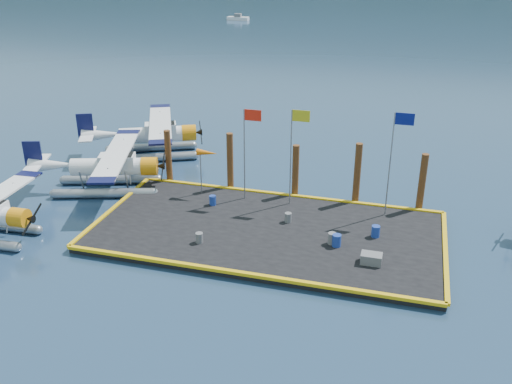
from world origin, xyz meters
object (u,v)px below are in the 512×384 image
drum_4 (376,231)px  piling_3 (357,175)px  piling_2 (295,173)px  drum_5 (288,217)px  piling_0 (169,158)px  piling_4 (422,184)px  piling_1 (230,163)px  flagpole_blue (395,149)px  seaplane_b (112,169)px  flagpole_yellow (294,143)px  drum_2 (332,238)px  flagpole_red (247,140)px  drum_0 (213,200)px  crate (371,259)px  drum_1 (337,240)px  windsock (207,154)px  seaplane_c (156,137)px  drum_3 (199,238)px

drum_4 → piling_3: piling_3 is taller
piling_2 → drum_5: bearing=-83.4°
drum_4 → piling_0: size_ratio=0.17×
piling_4 → piling_0: bearing=180.0°
piling_1 → flagpole_blue: bearing=-8.5°
seaplane_b → flagpole_yellow: 12.86m
drum_2 → flagpole_red: bearing=144.2°
drum_0 → crate: drum_0 is taller
piling_2 → drum_1: bearing=-59.5°
flagpole_blue → piling_2: size_ratio=1.71×
flagpole_yellow → piling_2: bearing=97.2°
piling_1 → piling_2: bearing=0.0°
drum_4 → drum_5: size_ratio=1.16×
windsock → seaplane_c: bearing=135.8°
windsock → piling_4: 13.68m
drum_3 → flagpole_yellow: bearing=58.3°
drum_3 → piling_1: 8.12m
flagpole_yellow → piling_2: 3.07m
flagpole_blue → piling_4: 3.61m
piling_0 → piling_2: size_ratio=1.05×
crate → drum_1: bearing=147.0°
crate → flagpole_red: flagpole_red is taller
seaplane_b → seaplane_c: (-0.03, 7.06, 0.04)m
drum_1 → drum_2: bearing=144.4°
drum_5 → piling_4: 8.69m
piling_1 → drum_2: bearing=-37.5°
crate → flagpole_red: (-8.51, 6.00, 3.72)m
seaplane_c → flagpole_red: 11.96m
drum_4 → windsock: bearing=165.0°
seaplane_b → piling_0: piling_0 is taller
piling_1 → piling_3: size_ratio=0.98×
seaplane_c → piling_4: 20.96m
drum_3 → piling_0: piling_0 is taller
seaplane_c → windsock: (6.82, -6.64, 1.61)m
piling_3 → piling_4: size_ratio=1.07×
drum_1 → windsock: size_ratio=0.22×
seaplane_c → piling_1: bearing=32.7°
drum_4 → piling_1: bearing=155.7°
drum_3 → piling_3: bearing=45.9°
windsock → piling_0: piling_0 is taller
crate → piling_2: (-5.72, 7.60, 1.23)m
drum_4 → crate: drum_4 is taller
flagpole_red → seaplane_b: bearing=-177.5°
drum_3 → piling_2: 8.87m
flagpole_yellow → drum_3: bearing=-121.7°
piling_1 → piling_2: 4.50m
seaplane_c → piling_2: bearing=43.2°
crate → windsock: (-11.24, 6.00, 2.56)m
drum_5 → piling_0: size_ratio=0.15×
piling_2 → flagpole_yellow: bearing=-82.8°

